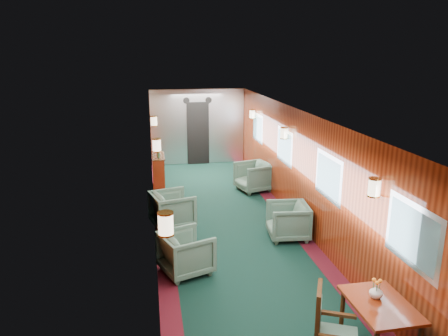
# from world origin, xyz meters

# --- Properties ---
(room) EXTENTS (12.00, 12.10, 2.40)m
(room) POSITION_xyz_m (0.00, 0.00, 1.63)
(room) COLOR black
(room) RESTS_ON ground
(bulkhead) EXTENTS (2.98, 0.17, 2.39)m
(bulkhead) POSITION_xyz_m (0.00, 5.91, 1.18)
(bulkhead) COLOR silver
(bulkhead) RESTS_ON ground
(windows_right) EXTENTS (0.02, 8.60, 0.80)m
(windows_right) POSITION_xyz_m (1.49, 0.25, 1.45)
(windows_right) COLOR silver
(windows_right) RESTS_ON ground
(wall_sconces) EXTENTS (2.97, 7.97, 0.25)m
(wall_sconces) POSITION_xyz_m (0.00, 0.57, 1.79)
(wall_sconces) COLOR #F5E7BF
(wall_sconces) RESTS_ON ground
(dining_table) EXTENTS (0.68, 0.96, 0.71)m
(dining_table) POSITION_xyz_m (1.05, -3.69, 0.60)
(dining_table) COLOR maroon
(dining_table) RESTS_ON ground
(side_chair) EXTENTS (0.61, 0.62, 1.06)m
(side_chair) POSITION_xyz_m (0.35, -3.84, 0.57)
(side_chair) COLOR #1B3F35
(side_chair) RESTS_ON ground
(credenza) EXTENTS (0.32, 1.01, 1.18)m
(credenza) POSITION_xyz_m (-1.34, 3.39, 0.46)
(credenza) COLOR maroon
(credenza) RESTS_ON ground
(flower_vase) EXTENTS (0.20, 0.20, 0.17)m
(flower_vase) POSITION_xyz_m (1.05, -3.58, 0.79)
(flower_vase) COLOR beige
(flower_vase) RESTS_ON dining_table
(armchair_left_near) EXTENTS (0.99, 0.98, 0.71)m
(armchair_left_near) POSITION_xyz_m (-1.02, -1.26, 0.35)
(armchair_left_near) COLOR #1B3F35
(armchair_left_near) RESTS_ON ground
(armchair_left_far) EXTENTS (1.00, 0.99, 0.75)m
(armchair_left_far) POSITION_xyz_m (-1.13, 0.74, 0.37)
(armchair_left_far) COLOR #1B3F35
(armchair_left_far) RESTS_ON ground
(armchair_right_near) EXTENTS (0.84, 0.82, 0.70)m
(armchair_right_near) POSITION_xyz_m (1.06, -0.22, 0.35)
(armchair_right_near) COLOR #1B3F35
(armchair_right_near) RESTS_ON ground
(armchair_right_far) EXTENTS (1.01, 1.00, 0.75)m
(armchair_right_far) POSITION_xyz_m (1.10, 2.80, 0.38)
(armchair_right_far) COLOR #1B3F35
(armchair_right_far) RESTS_ON ground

